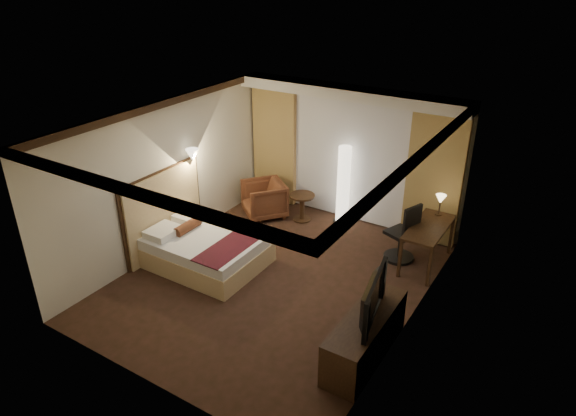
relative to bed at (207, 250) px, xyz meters
The scene contains 21 objects.
floor 1.30m from the bed, ahead, with size 4.50×5.50×0.01m, color black.
ceiling 2.74m from the bed, ahead, with size 4.50×5.50×0.01m, color white.
back_wall 3.40m from the bed, 67.06° to the left, with size 4.50×0.02×2.70m, color beige.
left_wall 1.48m from the bed, 167.71° to the left, with size 0.02×5.50×2.70m, color beige.
right_wall 3.67m from the bed, ahead, with size 0.02×5.50×2.70m, color beige.
crown_molding 2.69m from the bed, ahead, with size 4.50×5.50×0.12m, color black, non-canonical shape.
soffit 3.79m from the bed, 65.19° to the left, with size 4.50×0.50×0.20m, color white.
curtain_sheer 3.30m from the bed, 66.49° to the left, with size 2.48×0.04×2.45m, color silver.
curtain_left_drape 3.02m from the bed, 98.93° to the left, with size 1.00×0.14×2.45m, color tan.
curtain_right_drape 4.20m from the bed, 43.72° to the left, with size 1.00×0.14×2.45m, color tan.
wall_sconce 1.74m from the bed, 138.85° to the left, with size 0.24×0.24×0.24m, color white, non-canonical shape.
bed is the anchor object (origin of this frame).
headboard 1.06m from the bed, behind, with size 0.12×1.76×1.50m, color tan, non-canonical shape.
armchair 2.07m from the bed, 96.05° to the left, with size 0.79×0.74×0.81m, color #542D19.
side_table 2.36m from the bed, 76.83° to the left, with size 0.51×0.51×0.56m, color black, non-canonical shape.
floor_lamp 2.98m from the bed, 64.33° to the left, with size 0.34×0.34×1.61m, color white, non-canonical shape.
desk 3.77m from the bed, 31.63° to the left, with size 0.55×1.31×0.75m, color black, non-canonical shape.
desk_lamp 4.10m from the bed, 37.70° to the left, with size 0.18×0.18×0.34m, color #FFD899, non-canonical shape.
office_chair 3.37m from the bed, 34.97° to the left, with size 0.53×0.53×1.10m, color black, non-canonical shape.
dresser 3.32m from the bed, 11.66° to the right, with size 0.50×1.66×0.64m, color black, non-canonical shape.
television 3.37m from the bed, 11.77° to the right, with size 1.12×0.64×0.15m, color black.
Camera 1 is at (3.95, -5.94, 4.81)m, focal length 32.00 mm.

